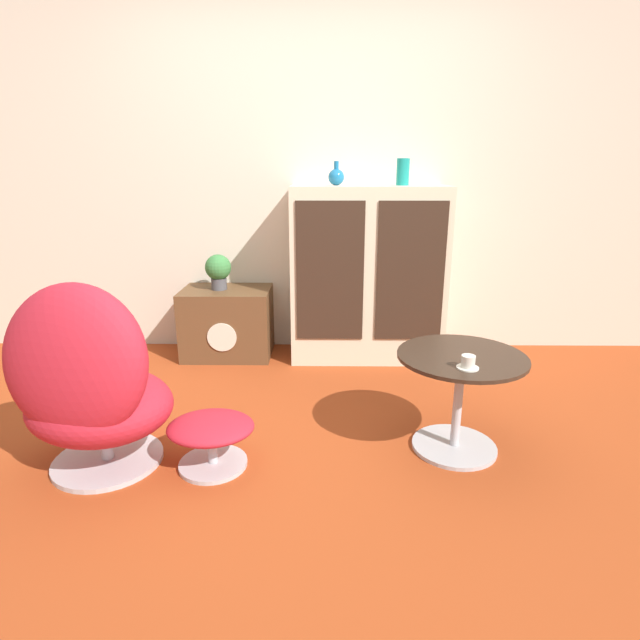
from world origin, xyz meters
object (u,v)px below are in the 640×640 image
(sideboard, at_px, (367,274))
(vase_inner_left, at_px, (403,172))
(ottoman, at_px, (211,433))
(coffee_table, at_px, (459,389))
(egg_chair, at_px, (89,386))
(tv_console, at_px, (228,322))
(vase_leftmost, at_px, (336,177))
(teacup, at_px, (468,363))
(potted_plant, at_px, (218,270))

(sideboard, relative_size, vase_inner_left, 7.00)
(ottoman, bearing_deg, coffee_table, 8.10)
(sideboard, relative_size, ottoman, 3.06)
(egg_chair, xyz_separation_m, ottoman, (0.52, 0.04, -0.25))
(egg_chair, bearing_deg, tv_console, 77.98)
(vase_leftmost, distance_m, teacup, 1.74)
(sideboard, distance_m, ottoman, 1.73)
(tv_console, height_order, potted_plant, potted_plant)
(tv_console, xyz_separation_m, egg_chair, (-0.32, -1.50, 0.17))
(vase_leftmost, distance_m, vase_inner_left, 0.45)
(egg_chair, distance_m, teacup, 1.67)
(teacup, bearing_deg, vase_inner_left, 94.23)
(ottoman, height_order, teacup, teacup)
(vase_leftmost, relative_size, teacup, 1.62)
(egg_chair, relative_size, vase_leftmost, 5.80)
(ottoman, bearing_deg, sideboard, 60.54)
(sideboard, xyz_separation_m, ottoman, (-0.82, -1.46, -0.44))
(egg_chair, relative_size, vase_inner_left, 5.23)
(tv_console, xyz_separation_m, ottoman, (0.20, -1.46, -0.08))
(coffee_table, distance_m, teacup, 0.26)
(sideboard, height_order, coffee_table, sideboard)
(vase_inner_left, bearing_deg, vase_leftmost, -180.00)
(sideboard, distance_m, egg_chair, 2.02)
(potted_plant, bearing_deg, sideboard, -0.47)
(egg_chair, height_order, ottoman, egg_chair)
(vase_leftmost, bearing_deg, tv_console, 179.70)
(coffee_table, bearing_deg, ottoman, -171.90)
(sideboard, height_order, tv_console, sideboard)
(vase_leftmost, bearing_deg, potted_plant, 179.67)
(coffee_table, distance_m, vase_leftmost, 1.71)
(sideboard, bearing_deg, coffee_table, -74.94)
(ottoman, relative_size, teacup, 4.11)
(vase_inner_left, height_order, potted_plant, vase_inner_left)
(vase_inner_left, height_order, teacup, vase_inner_left)
(coffee_table, bearing_deg, teacup, -96.53)
(coffee_table, bearing_deg, sideboard, 105.06)
(vase_inner_left, relative_size, potted_plant, 0.69)
(sideboard, bearing_deg, vase_inner_left, 1.01)
(vase_inner_left, distance_m, potted_plant, 1.45)
(ottoman, height_order, coffee_table, coffee_table)
(coffee_table, bearing_deg, vase_inner_left, 95.60)
(tv_console, relative_size, ottoman, 1.59)
(potted_plant, bearing_deg, ottoman, -80.59)
(ottoman, bearing_deg, potted_plant, 99.41)
(ottoman, relative_size, vase_inner_left, 2.29)
(egg_chair, bearing_deg, coffee_table, 6.90)
(ottoman, distance_m, vase_inner_left, 2.13)
(tv_console, height_order, egg_chair, egg_chair)
(egg_chair, height_order, potted_plant, egg_chair)
(coffee_table, relative_size, vase_leftmost, 3.84)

